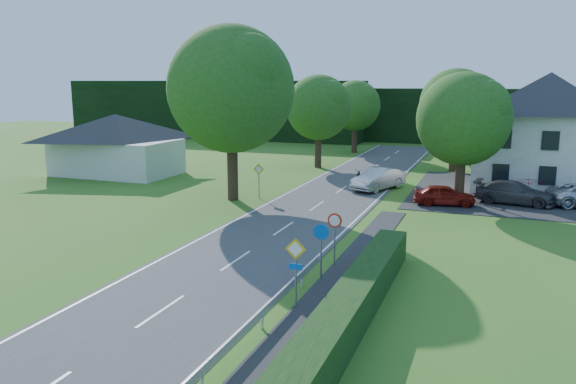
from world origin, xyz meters
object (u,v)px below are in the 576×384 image
at_px(parked_car_silver_a, 501,175).
at_px(parasol, 528,191).
at_px(parked_car_red, 444,195).
at_px(moving_car, 378,179).
at_px(motorcycle, 359,174).
at_px(streetlight, 458,133).
at_px(parked_car_grey, 515,193).

distance_m(parked_car_silver_a, parasol, 7.68).
xyz_separation_m(parked_car_red, parked_car_silver_a, (3.45, 9.80, -0.01)).
relative_size(moving_car, parasol, 2.54).
distance_m(motorcycle, parasol, 13.58).
bearing_deg(streetlight, parked_car_grey, -11.02).
bearing_deg(streetlight, motorcycle, 149.49).
bearing_deg(parked_car_silver_a, moving_car, 102.94).
height_order(streetlight, parasol, streetlight).
distance_m(streetlight, parked_car_silver_a, 8.51).
xyz_separation_m(moving_car, parasol, (10.20, -1.42, 0.06)).
xyz_separation_m(streetlight, parked_car_grey, (3.87, -0.75, -3.69)).
bearing_deg(streetlight, parked_car_silver_a, 66.51).
xyz_separation_m(parked_car_grey, parasol, (0.82, 0.25, 0.13)).
distance_m(motorcycle, parked_car_grey, 12.92).
height_order(streetlight, parked_car_grey, streetlight).
bearing_deg(parked_car_silver_a, streetlight, 134.04).
xyz_separation_m(parked_car_red, parasol, (5.10, 2.30, 0.20)).
height_order(moving_car, parked_car_silver_a, moving_car).
bearing_deg(parked_car_red, motorcycle, 35.42).
distance_m(moving_car, motorcycle, 4.42).
bearing_deg(parked_car_red, moving_car, 44.17).
bearing_deg(parked_car_red, parasol, -75.37).
relative_size(parked_car_silver_a, parasol, 2.08).
relative_size(moving_car, motorcycle, 2.95).
distance_m(parked_car_red, parked_car_grey, 4.75).
bearing_deg(parked_car_silver_a, parasol, 169.93).
distance_m(motorcycle, parked_car_red, 10.54).
relative_size(motorcycle, parked_car_red, 0.42).
bearing_deg(moving_car, streetlight, 13.70).
height_order(moving_car, motorcycle, moving_car).
distance_m(moving_car, parasol, 10.30).
relative_size(streetlight, moving_car, 1.64).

